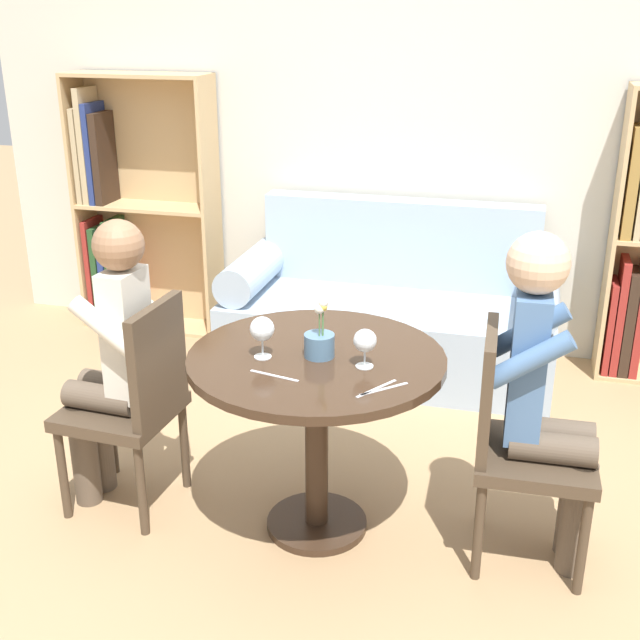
{
  "coord_description": "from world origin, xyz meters",
  "views": [
    {
      "loc": [
        0.7,
        -2.6,
        1.94
      ],
      "look_at": [
        0.0,
        0.05,
        0.87
      ],
      "focal_mm": 45.0,
      "sensor_mm": 36.0,
      "label": 1
    }
  ],
  "objects_px": {
    "person_left": "(112,361)",
    "wine_glass_right": "(365,342)",
    "wine_glass_left": "(262,330)",
    "couch": "(390,316)",
    "chair_right": "(516,438)",
    "chair_left": "(135,398)",
    "person_right": "(546,394)",
    "flower_vase": "(320,341)",
    "bookshelf_left": "(130,212)"
  },
  "relations": [
    {
      "from": "person_right",
      "to": "person_left",
      "type": "bearing_deg",
      "value": 90.35
    },
    {
      "from": "person_left",
      "to": "flower_vase",
      "type": "height_order",
      "value": "person_left"
    },
    {
      "from": "couch",
      "to": "bookshelf_left",
      "type": "height_order",
      "value": "bookshelf_left"
    },
    {
      "from": "person_left",
      "to": "wine_glass_right",
      "type": "bearing_deg",
      "value": 91.97
    },
    {
      "from": "chair_right",
      "to": "flower_vase",
      "type": "distance_m",
      "value": 0.79
    },
    {
      "from": "chair_left",
      "to": "chair_right",
      "type": "distance_m",
      "value": 1.48
    },
    {
      "from": "person_left",
      "to": "wine_glass_left",
      "type": "relative_size",
      "value": 7.78
    },
    {
      "from": "chair_right",
      "to": "wine_glass_left",
      "type": "bearing_deg",
      "value": 94.4
    },
    {
      "from": "chair_left",
      "to": "person_right",
      "type": "relative_size",
      "value": 0.71
    },
    {
      "from": "chair_left",
      "to": "flower_vase",
      "type": "xyz_separation_m",
      "value": [
        0.75,
        0.03,
        0.32
      ]
    },
    {
      "from": "chair_right",
      "to": "wine_glass_left",
      "type": "xyz_separation_m",
      "value": [
        -0.92,
        -0.1,
        0.36
      ]
    },
    {
      "from": "couch",
      "to": "wine_glass_left",
      "type": "distance_m",
      "value": 1.77
    },
    {
      "from": "couch",
      "to": "bookshelf_left",
      "type": "xyz_separation_m",
      "value": [
        -1.72,
        0.27,
        0.43
      ]
    },
    {
      "from": "couch",
      "to": "chair_right",
      "type": "distance_m",
      "value": 1.75
    },
    {
      "from": "chair_left",
      "to": "wine_glass_right",
      "type": "height_order",
      "value": "chair_left"
    },
    {
      "from": "couch",
      "to": "flower_vase",
      "type": "height_order",
      "value": "flower_vase"
    },
    {
      "from": "couch",
      "to": "chair_left",
      "type": "height_order",
      "value": "couch"
    },
    {
      "from": "bookshelf_left",
      "to": "flower_vase",
      "type": "height_order",
      "value": "bookshelf_left"
    },
    {
      "from": "chair_left",
      "to": "person_left",
      "type": "distance_m",
      "value": 0.17
    },
    {
      "from": "person_right",
      "to": "flower_vase",
      "type": "xyz_separation_m",
      "value": [
        -0.81,
        -0.04,
        0.13
      ]
    },
    {
      "from": "chair_left",
      "to": "couch",
      "type": "bearing_deg",
      "value": 159.3
    },
    {
      "from": "person_left",
      "to": "wine_glass_right",
      "type": "height_order",
      "value": "person_left"
    },
    {
      "from": "bookshelf_left",
      "to": "person_left",
      "type": "xyz_separation_m",
      "value": [
        0.89,
        -1.9,
        -0.1
      ]
    },
    {
      "from": "chair_right",
      "to": "person_right",
      "type": "distance_m",
      "value": 0.21
    },
    {
      "from": "person_right",
      "to": "wine_glass_left",
      "type": "bearing_deg",
      "value": 94.13
    },
    {
      "from": "wine_glass_right",
      "to": "flower_vase",
      "type": "height_order",
      "value": "flower_vase"
    },
    {
      "from": "chair_right",
      "to": "person_left",
      "type": "relative_size",
      "value": 0.74
    },
    {
      "from": "chair_right",
      "to": "person_left",
      "type": "distance_m",
      "value": 1.58
    },
    {
      "from": "wine_glass_right",
      "to": "flower_vase",
      "type": "distance_m",
      "value": 0.19
    },
    {
      "from": "couch",
      "to": "bookshelf_left",
      "type": "relative_size",
      "value": 1.14
    },
    {
      "from": "couch",
      "to": "person_right",
      "type": "relative_size",
      "value": 1.44
    },
    {
      "from": "chair_left",
      "to": "chair_right",
      "type": "relative_size",
      "value": 1.0
    },
    {
      "from": "couch",
      "to": "flower_vase",
      "type": "xyz_separation_m",
      "value": [
        0.01,
        -1.61,
        0.5
      ]
    },
    {
      "from": "chair_right",
      "to": "wine_glass_right",
      "type": "relative_size",
      "value": 6.32
    },
    {
      "from": "chair_left",
      "to": "wine_glass_right",
      "type": "distance_m",
      "value": 0.99
    },
    {
      "from": "chair_right",
      "to": "person_right",
      "type": "height_order",
      "value": "person_right"
    },
    {
      "from": "person_right",
      "to": "flower_vase",
      "type": "relative_size",
      "value": 5.47
    },
    {
      "from": "bookshelf_left",
      "to": "wine_glass_left",
      "type": "xyz_separation_m",
      "value": [
        1.53,
        -1.94,
        0.12
      ]
    },
    {
      "from": "chair_left",
      "to": "person_right",
      "type": "xyz_separation_m",
      "value": [
        1.56,
        0.07,
        0.19
      ]
    },
    {
      "from": "chair_left",
      "to": "wine_glass_left",
      "type": "distance_m",
      "value": 0.66
    },
    {
      "from": "couch",
      "to": "person_left",
      "type": "bearing_deg",
      "value": -117.06
    },
    {
      "from": "wine_glass_left",
      "to": "flower_vase",
      "type": "relative_size",
      "value": 0.68
    },
    {
      "from": "couch",
      "to": "chair_right",
      "type": "height_order",
      "value": "couch"
    },
    {
      "from": "couch",
      "to": "person_left",
      "type": "distance_m",
      "value": 1.85
    },
    {
      "from": "chair_left",
      "to": "person_left",
      "type": "relative_size",
      "value": 0.74
    },
    {
      "from": "person_left",
      "to": "wine_glass_left",
      "type": "xyz_separation_m",
      "value": [
        0.64,
        -0.04,
        0.21
      ]
    },
    {
      "from": "person_right",
      "to": "chair_right",
      "type": "bearing_deg",
      "value": 91.17
    },
    {
      "from": "person_left",
      "to": "wine_glass_right",
      "type": "xyz_separation_m",
      "value": [
        1.02,
        -0.03,
        0.2
      ]
    },
    {
      "from": "wine_glass_left",
      "to": "couch",
      "type": "bearing_deg",
      "value": 83.67
    },
    {
      "from": "chair_right",
      "to": "person_left",
      "type": "height_order",
      "value": "person_left"
    }
  ]
}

